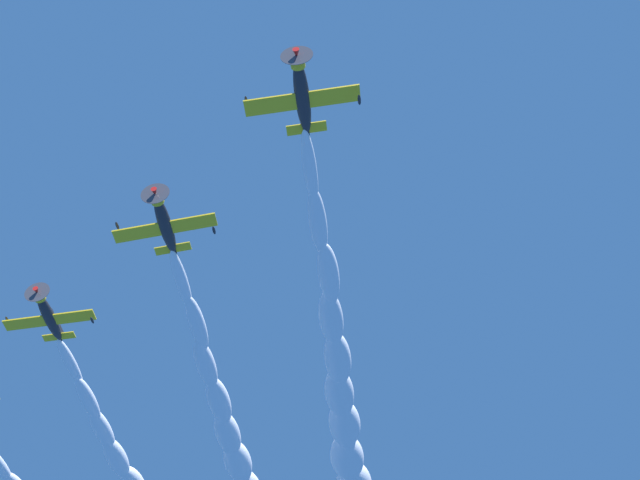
{
  "coord_description": "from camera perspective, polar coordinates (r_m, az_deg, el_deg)",
  "views": [
    {
      "loc": [
        42.1,
        17.53,
        1.78
      ],
      "look_at": [
        -10.79,
        -9.08,
        58.91
      ],
      "focal_mm": 49.98,
      "sensor_mm": 36.0,
      "label": 1
    }
  ],
  "objects": [
    {
      "name": "airplane_left_wingman",
      "position": [
        80.35,
        -9.93,
        1.1
      ],
      "size": [
        8.29,
        9.09,
        2.89
      ],
      "color": "#232328"
    },
    {
      "name": "airplane_right_wingman",
      "position": [
        94.54,
        -16.99,
        -4.65
      ],
      "size": [
        8.28,
        9.15,
        2.74
      ],
      "color": "#232328"
    },
    {
      "name": "smoke_trail_lead",
      "position": [
        104.18,
        1.53,
        -11.21
      ],
      "size": [
        58.56,
        24.84,
        4.6
      ],
      "color": "white"
    },
    {
      "name": "airplane_lead",
      "position": [
        71.06,
        -1.17,
        9.33
      ],
      "size": [
        8.28,
        9.13,
        2.78
      ],
      "color": "#232328"
    }
  ]
}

